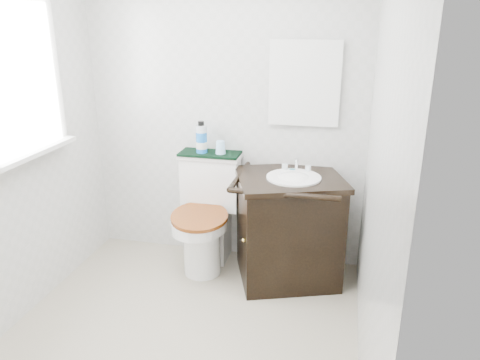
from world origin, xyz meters
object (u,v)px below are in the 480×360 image
at_px(vanity, 288,225).
at_px(mouthwash_bottle, 201,138).
at_px(trash_bin, 271,260).
at_px(toilet, 207,220).
at_px(cup, 221,147).

distance_m(vanity, mouthwash_bottle, 0.94).
bearing_deg(trash_bin, mouthwash_bottle, 158.61).
distance_m(toilet, vanity, 0.66).
xyz_separation_m(toilet, trash_bin, (0.54, -0.12, -0.23)).
bearing_deg(cup, trash_bin, -27.76).
height_order(toilet, trash_bin, toilet).
xyz_separation_m(toilet, cup, (0.09, 0.12, 0.57)).
height_order(trash_bin, cup, cup).
xyz_separation_m(toilet, mouthwash_bottle, (-0.06, 0.11, 0.63)).
bearing_deg(vanity, cup, 162.77).
bearing_deg(cup, toilet, -127.73).
relative_size(vanity, cup, 9.18).
xyz_separation_m(toilet, vanity, (0.66, -0.06, 0.05)).
bearing_deg(toilet, mouthwash_bottle, 118.27).
relative_size(toilet, mouthwash_bottle, 3.60).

